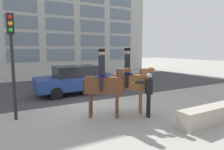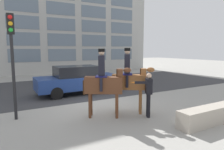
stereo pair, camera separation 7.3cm
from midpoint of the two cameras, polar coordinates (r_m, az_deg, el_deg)
ground_plane at (r=9.70m, az=-3.85°, el=-8.06°), size 80.00×80.00×0.00m
road_surface at (r=14.03m, az=-12.19°, el=-3.37°), size 25.46×8.50×0.01m
office_building_facade at (r=22.33m, az=-19.31°, el=19.18°), size 25.46×0.33×14.58m
mounted_horse_lead at (r=7.52m, az=-1.93°, el=-2.26°), size 1.66×1.18×2.60m
mounted_horse_companion at (r=8.03m, az=5.26°, el=-1.43°), size 1.57×1.20×2.63m
pedestrian_bystander at (r=7.67m, az=10.58°, el=-4.60°), size 0.91×0.46×1.69m
street_car_near_lane at (r=11.80m, az=-9.52°, el=-1.27°), size 4.78×1.88×1.62m
traffic_light at (r=7.94m, az=-26.46°, el=6.57°), size 0.24×0.29×3.82m
planter_ledge at (r=7.93m, az=26.83°, el=-10.13°), size 2.94×0.56×0.60m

